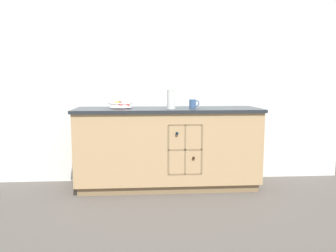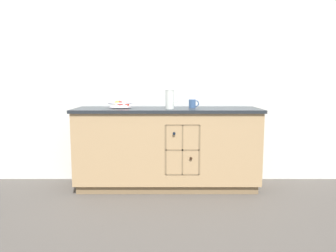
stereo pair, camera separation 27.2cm
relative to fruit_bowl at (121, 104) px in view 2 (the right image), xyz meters
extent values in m
plane|color=#4C4742|center=(0.54, -0.04, -0.97)|extent=(14.00, 14.00, 0.00)
cube|color=silver|center=(0.54, 0.31, 0.31)|extent=(4.45, 0.06, 2.55)
cube|color=olive|center=(0.54, -0.04, -0.92)|extent=(1.99, 0.50, 0.09)
cube|color=tan|center=(0.54, -0.04, -0.48)|extent=(2.05, 0.56, 0.80)
cube|color=#23282D|center=(0.54, -0.04, -0.06)|extent=(2.09, 0.60, 0.03)
cube|color=olive|center=(0.70, -0.22, -0.47)|extent=(0.36, 0.01, 0.54)
cube|color=olive|center=(0.52, -0.28, -0.47)|extent=(0.02, 0.10, 0.54)
cube|color=olive|center=(0.88, -0.28, -0.47)|extent=(0.02, 0.10, 0.54)
cube|color=olive|center=(0.70, -0.28, -0.74)|extent=(0.36, 0.10, 0.02)
cube|color=olive|center=(0.70, -0.28, -0.47)|extent=(0.36, 0.10, 0.02)
cube|color=olive|center=(0.70, -0.28, -0.20)|extent=(0.36, 0.10, 0.02)
cube|color=olive|center=(0.70, -0.28, -0.47)|extent=(0.02, 0.10, 0.54)
cylinder|color=black|center=(0.79, -0.15, -0.56)|extent=(0.07, 0.20, 0.07)
cylinder|color=black|center=(0.79, -0.30, -0.56)|extent=(0.03, 0.09, 0.03)
cylinder|color=black|center=(0.61, -0.15, -0.29)|extent=(0.08, 0.21, 0.08)
cylinder|color=black|center=(0.61, -0.30, -0.29)|extent=(0.03, 0.09, 0.03)
cylinder|color=silver|center=(0.00, 0.00, -0.04)|extent=(0.13, 0.13, 0.01)
cone|color=silver|center=(0.00, 0.00, 0.00)|extent=(0.26, 0.26, 0.06)
torus|color=silver|center=(0.00, 0.00, 0.02)|extent=(0.28, 0.28, 0.02)
sphere|color=red|center=(0.01, -0.05, 0.00)|extent=(0.07, 0.07, 0.07)
sphere|color=gold|center=(-0.04, 0.00, 0.00)|extent=(0.07, 0.07, 0.07)
sphere|color=red|center=(0.07, 0.00, 0.00)|extent=(0.06, 0.06, 0.06)
sphere|color=red|center=(-0.02, 0.06, 0.00)|extent=(0.07, 0.07, 0.07)
cylinder|color=silver|center=(0.56, -0.13, 0.06)|extent=(0.09, 0.09, 0.21)
torus|color=silver|center=(0.56, -0.13, 0.16)|extent=(0.10, 0.10, 0.01)
torus|color=silver|center=(0.61, -0.13, 0.07)|extent=(0.10, 0.01, 0.10)
cylinder|color=#385684|center=(0.82, 0.01, 0.01)|extent=(0.08, 0.08, 0.10)
torus|color=#385684|center=(0.87, 0.01, 0.01)|extent=(0.07, 0.01, 0.07)
camera|label=1|loc=(0.27, -3.73, 0.24)|focal=35.00mm
camera|label=2|loc=(0.55, -3.74, 0.24)|focal=35.00mm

